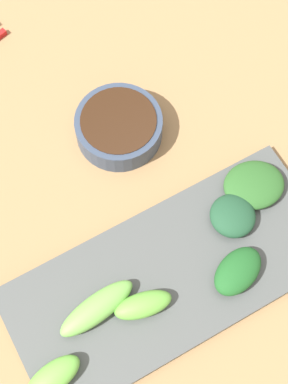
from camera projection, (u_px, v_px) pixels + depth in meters
The scene contains 9 objects.
tabletop at pixel (152, 210), 0.73m from camera, with size 2.10×2.10×0.02m, color #9B774C.
sauce_bowl at pixel (119, 126), 0.74m from camera, with size 0.11×0.11×0.04m.
serving_plate at pixel (171, 275), 0.68m from camera, with size 0.17×0.38×0.01m, color #4B504E.
broccoli_leafy_0 at pixel (233, 216), 0.69m from camera, with size 0.06×0.05×0.02m, color #1F4A2E.
broccoli_stalk_1 at pixel (53, 377), 0.62m from camera, with size 0.03×0.07×0.02m, color #6CBC45.
broccoli_stalk_2 at pixel (97, 308), 0.65m from camera, with size 0.03×0.10×0.02m, color #71B84E.
broccoli_stalk_3 at pixel (143, 305), 0.65m from camera, with size 0.03×0.07×0.02m, color #65B03F.
broccoli_leafy_4 at pixel (238, 271), 0.66m from camera, with size 0.04×0.07×0.02m, color #1E5924.
broccoli_leafy_5 at pixel (254, 185), 0.71m from camera, with size 0.06×0.08×0.02m, color #2B5D26.
Camera 1 is at (0.22, -0.14, 0.69)m, focal length 54.55 mm.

